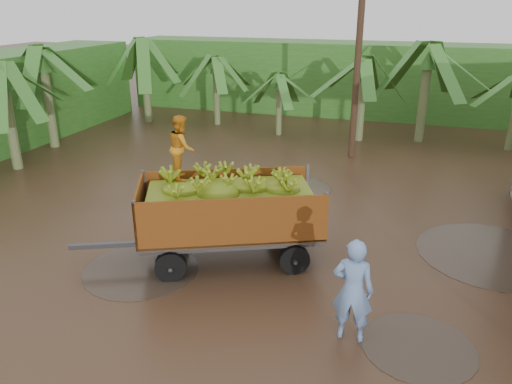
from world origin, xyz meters
The scene contains 6 objects.
ground centered at (0.00, 0.00, 0.00)m, with size 100.00×100.00×0.00m, color black.
hedge_north centered at (-2.00, 16.00, 1.80)m, with size 22.00×3.00×3.60m, color #2D661E.
banana_trailer centered at (-1.83, -0.60, 1.22)m, with size 5.52×3.42×3.29m.
man_blue centered at (1.22, -2.70, 0.97)m, with size 0.71×0.46×1.94m, color #6C8FC5.
utility_pole centered at (-0.21, 8.28, 3.76)m, with size 1.20×0.24×7.40m.
banana_plants centered at (-5.89, 6.32, 1.84)m, with size 23.79×20.06×4.08m.
Camera 1 is at (1.87, -10.21, 5.63)m, focal length 35.00 mm.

